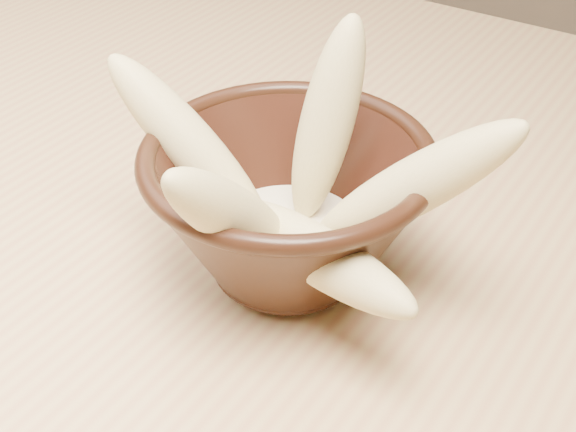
% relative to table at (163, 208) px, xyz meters
% --- Properties ---
extents(table, '(1.20, 0.80, 0.75)m').
position_rel_table_xyz_m(table, '(0.00, 0.00, 0.00)').
color(table, tan).
rests_on(table, ground).
extents(bowl, '(0.18, 0.18, 0.10)m').
position_rel_table_xyz_m(bowl, '(0.20, -0.09, 0.14)').
color(bowl, black).
rests_on(bowl, table).
extents(milk_puddle, '(0.10, 0.10, 0.01)m').
position_rel_table_xyz_m(milk_puddle, '(0.20, -0.09, 0.11)').
color(milk_puddle, '#F6E8C6').
rests_on(milk_puddle, bowl).
extents(banana_upright, '(0.05, 0.08, 0.14)m').
position_rel_table_xyz_m(banana_upright, '(0.20, -0.06, 0.18)').
color(banana_upright, '#CCB978').
rests_on(banana_upright, bowl).
extents(banana_left, '(0.13, 0.05, 0.13)m').
position_rel_table_xyz_m(banana_left, '(0.13, -0.11, 0.17)').
color(banana_left, '#CCB978').
rests_on(banana_left, bowl).
extents(banana_right, '(0.14, 0.06, 0.13)m').
position_rel_table_xyz_m(banana_right, '(0.27, -0.08, 0.17)').
color(banana_right, '#CCB978').
rests_on(banana_right, bowl).
extents(banana_across, '(0.16, 0.07, 0.05)m').
position_rel_table_xyz_m(banana_across, '(0.24, -0.13, 0.14)').
color(banana_across, '#CCB978').
rests_on(banana_across, bowl).
extents(banana_front, '(0.04, 0.12, 0.13)m').
position_rel_table_xyz_m(banana_front, '(0.20, -0.15, 0.17)').
color(banana_front, '#CCB978').
rests_on(banana_front, bowl).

